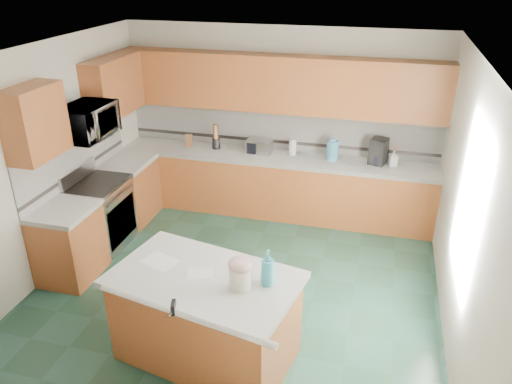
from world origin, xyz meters
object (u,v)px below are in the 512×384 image
(island_base, at_px, (206,319))
(soap_bottle_island, at_px, (268,268))
(island_top, at_px, (204,279))
(coffee_maker, at_px, (378,151))
(knife_block, at_px, (189,141))
(toaster_oven, at_px, (259,146))
(treat_jar, at_px, (240,278))

(island_base, relative_size, soap_bottle_island, 4.63)
(island_base, distance_m, soap_bottle_island, 0.89)
(island_top, bearing_deg, coffee_maker, 77.45)
(knife_block, relative_size, toaster_oven, 0.53)
(island_base, distance_m, knife_block, 3.48)
(treat_jar, distance_m, soap_bottle_island, 0.25)
(soap_bottle_island, bearing_deg, knife_block, 117.06)
(treat_jar, bearing_deg, coffee_maker, 73.21)
(toaster_oven, bearing_deg, knife_block, -175.03)
(island_top, xyz_separation_m, knife_block, (-1.38, 3.14, 0.12))
(island_base, xyz_separation_m, coffee_maker, (1.41, 3.17, 0.67))
(treat_jar, height_order, soap_bottle_island, soap_bottle_island)
(island_top, distance_m, treat_jar, 0.40)
(treat_jar, distance_m, toaster_oven, 3.27)
(island_top, bearing_deg, treat_jar, 0.87)
(island_base, height_order, knife_block, knife_block)
(island_base, relative_size, toaster_oven, 4.51)
(island_top, relative_size, knife_block, 9.05)
(island_base, xyz_separation_m, knife_block, (-1.38, 3.14, 0.58))
(island_base, distance_m, island_top, 0.46)
(soap_bottle_island, distance_m, knife_block, 3.67)
(knife_block, xyz_separation_m, toaster_oven, (1.10, 0.00, 0.01))
(toaster_oven, bearing_deg, island_base, -79.84)
(soap_bottle_island, height_order, knife_block, soap_bottle_island)
(island_top, bearing_deg, toaster_oven, 106.61)
(soap_bottle_island, bearing_deg, coffee_maker, 69.90)
(island_top, xyz_separation_m, soap_bottle_island, (0.59, 0.04, 0.20))
(treat_jar, distance_m, coffee_maker, 3.40)
(toaster_oven, bearing_deg, coffee_maker, 5.99)
(treat_jar, height_order, coffee_maker, coffee_maker)
(knife_block, bearing_deg, toaster_oven, -18.60)
(island_top, height_order, knife_block, knife_block)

